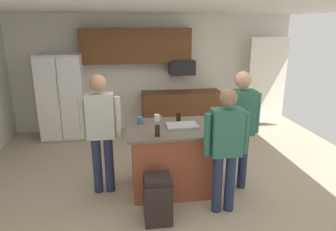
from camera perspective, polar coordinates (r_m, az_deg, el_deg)
name	(u,v)px	position (r m, az deg, el deg)	size (l,w,h in m)	color
floor	(173,182)	(4.87, 0.89, -12.42)	(7.04, 7.04, 0.00)	#B7A88E
ceiling	(174,6)	(4.26, 1.05, 19.82)	(7.04, 7.04, 0.00)	white
back_wall	(154,73)	(7.11, -2.70, 8.03)	(6.40, 0.10, 2.60)	silver
french_door_window_panel	(267,81)	(7.48, 18.01, 6.11)	(0.90, 0.06, 2.00)	white
cabinet_run_upper	(136,46)	(6.82, -6.03, 12.87)	(2.40, 0.38, 0.75)	brown
cabinet_run_lower	(181,111)	(7.06, 2.50, 0.92)	(1.80, 0.63, 0.90)	brown
refrigerator	(63,96)	(6.87, -19.16, 3.38)	(0.91, 0.76, 1.79)	white
microwave_over_range	(182,67)	(6.88, 2.58, 9.00)	(0.56, 0.40, 0.32)	black
kitchen_island	(171,158)	(4.51, 0.56, -7.94)	(1.27, 0.97, 0.97)	#9E4C33
person_host_foreground	(101,127)	(4.33, -12.49, -2.05)	(0.57, 0.23, 1.73)	#232D4C
person_guest_by_door	(240,123)	(4.44, 13.35, -1.37)	(0.57, 0.23, 1.76)	#232D4C
person_guest_left	(226,144)	(3.86, 10.78, -5.25)	(0.57, 0.22, 1.64)	#232D4C
mug_blue_stoneware	(157,118)	(4.58, -2.09, -0.43)	(0.13, 0.08, 0.10)	white
glass_short_whisky	(178,118)	(4.52, 1.97, -0.44)	(0.07, 0.07, 0.14)	black
mug_ceramic_white	(140,121)	(4.47, -5.23, -0.94)	(0.12, 0.08, 0.11)	#4C6B99
glass_stout_tall	(157,131)	(3.96, -2.00, -2.88)	(0.06, 0.06, 0.15)	black
serving_tray	(182,126)	(4.31, 2.65, -1.98)	(0.44, 0.30, 0.04)	#B7B7BC
trash_bin	(158,199)	(3.89, -1.94, -15.36)	(0.34, 0.34, 0.61)	black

